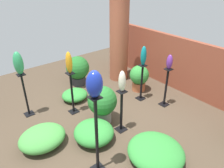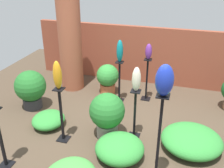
{
  "view_description": "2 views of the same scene",
  "coord_description": "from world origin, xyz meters",
  "px_view_note": "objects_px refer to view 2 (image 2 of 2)",
  "views": [
    {
      "loc": [
        2.84,
        -2.27,
        2.93
      ],
      "look_at": [
        -0.08,
        0.1,
        0.92
      ],
      "focal_mm": 35.0,
      "sensor_mm": 36.0,
      "label": 1
    },
    {
      "loc": [
        0.95,
        -3.65,
        2.85
      ],
      "look_at": [
        -0.24,
        0.3,
        0.86
      ],
      "focal_mm": 42.0,
      "sensor_mm": 36.0,
      "label": 2
    }
  ],
  "objects_px": {
    "pedestal_amber": "(62,117)",
    "pedestal_ivory": "(135,117)",
    "art_vase_ivory": "(136,79)",
    "brick_pillar": "(70,40)",
    "potted_plant_front_left": "(108,78)",
    "art_vase_violet": "(149,52)",
    "pedestal_jade": "(1,141)",
    "pedestal_cobalt": "(158,146)",
    "art_vase_amber": "(57,75)",
    "art_vase_teal": "(120,51)",
    "pedestal_violet": "(147,82)",
    "potted_plant_near_pillar": "(107,113)",
    "potted_plant_back_center": "(31,88)",
    "pedestal_teal": "(119,84)",
    "art_vase_cobalt": "(165,80)"
  },
  "relations": [
    {
      "from": "pedestal_jade",
      "to": "potted_plant_back_center",
      "type": "bearing_deg",
      "value": 108.61
    },
    {
      "from": "art_vase_ivory",
      "to": "pedestal_ivory",
      "type": "bearing_deg",
      "value": 26.57
    },
    {
      "from": "pedestal_amber",
      "to": "art_vase_ivory",
      "type": "bearing_deg",
      "value": 20.53
    },
    {
      "from": "pedestal_cobalt",
      "to": "art_vase_violet",
      "type": "distance_m",
      "value": 2.47
    },
    {
      "from": "pedestal_violet",
      "to": "potted_plant_back_center",
      "type": "relative_size",
      "value": 1.15
    },
    {
      "from": "pedestal_violet",
      "to": "potted_plant_front_left",
      "type": "relative_size",
      "value": 1.35
    },
    {
      "from": "pedestal_violet",
      "to": "art_vase_cobalt",
      "type": "xyz_separation_m",
      "value": [
        0.55,
        -2.36,
        1.16
      ]
    },
    {
      "from": "art_vase_teal",
      "to": "pedestal_violet",
      "type": "bearing_deg",
      "value": 23.93
    },
    {
      "from": "art_vase_violet",
      "to": "art_vase_ivory",
      "type": "distance_m",
      "value": 1.42
    },
    {
      "from": "art_vase_cobalt",
      "to": "brick_pillar",
      "type": "bearing_deg",
      "value": 133.86
    },
    {
      "from": "brick_pillar",
      "to": "pedestal_cobalt",
      "type": "bearing_deg",
      "value": -46.14
    },
    {
      "from": "pedestal_violet",
      "to": "pedestal_cobalt",
      "type": "bearing_deg",
      "value": -76.84
    },
    {
      "from": "art_vase_teal",
      "to": "brick_pillar",
      "type": "bearing_deg",
      "value": 164.92
    },
    {
      "from": "pedestal_jade",
      "to": "art_vase_ivory",
      "type": "distance_m",
      "value": 2.23
    },
    {
      "from": "pedestal_amber",
      "to": "pedestal_ivory",
      "type": "relative_size",
      "value": 1.09
    },
    {
      "from": "brick_pillar",
      "to": "pedestal_amber",
      "type": "distance_m",
      "value": 2.2
    },
    {
      "from": "potted_plant_back_center",
      "to": "art_vase_teal",
      "type": "bearing_deg",
      "value": 25.58
    },
    {
      "from": "art_vase_violet",
      "to": "pedestal_jade",
      "type": "bearing_deg",
      "value": -121.83
    },
    {
      "from": "brick_pillar",
      "to": "pedestal_jade",
      "type": "distance_m",
      "value": 2.88
    },
    {
      "from": "brick_pillar",
      "to": "art_vase_cobalt",
      "type": "xyz_separation_m",
      "value": [
        2.36,
        -2.46,
        0.4
      ]
    },
    {
      "from": "pedestal_ivory",
      "to": "art_vase_amber",
      "type": "xyz_separation_m",
      "value": [
        -1.16,
        -0.43,
        0.81
      ]
    },
    {
      "from": "art_vase_ivory",
      "to": "potted_plant_front_left",
      "type": "height_order",
      "value": "art_vase_ivory"
    },
    {
      "from": "art_vase_violet",
      "to": "potted_plant_front_left",
      "type": "height_order",
      "value": "art_vase_violet"
    },
    {
      "from": "pedestal_amber",
      "to": "art_vase_teal",
      "type": "bearing_deg",
      "value": 70.66
    },
    {
      "from": "pedestal_teal",
      "to": "pedestal_cobalt",
      "type": "distance_m",
      "value": 2.4
    },
    {
      "from": "brick_pillar",
      "to": "potted_plant_back_center",
      "type": "relative_size",
      "value": 2.89
    },
    {
      "from": "brick_pillar",
      "to": "pedestal_ivory",
      "type": "xyz_separation_m",
      "value": [
        1.85,
        -1.51,
        -0.78
      ]
    },
    {
      "from": "pedestal_cobalt",
      "to": "potted_plant_near_pillar",
      "type": "relative_size",
      "value": 1.68
    },
    {
      "from": "pedestal_violet",
      "to": "art_vase_ivory",
      "type": "bearing_deg",
      "value": -88.29
    },
    {
      "from": "pedestal_ivory",
      "to": "potted_plant_near_pillar",
      "type": "bearing_deg",
      "value": -164.62
    },
    {
      "from": "potted_plant_front_left",
      "to": "pedestal_cobalt",
      "type": "bearing_deg",
      "value": -58.73
    },
    {
      "from": "pedestal_ivory",
      "to": "art_vase_ivory",
      "type": "height_order",
      "value": "art_vase_ivory"
    },
    {
      "from": "art_vase_teal",
      "to": "art_vase_violet",
      "type": "bearing_deg",
      "value": 23.93
    },
    {
      "from": "pedestal_ivory",
      "to": "pedestal_amber",
      "type": "bearing_deg",
      "value": -159.47
    },
    {
      "from": "brick_pillar",
      "to": "pedestal_violet",
      "type": "xyz_separation_m",
      "value": [
        1.81,
        -0.1,
        -0.76
      ]
    },
    {
      "from": "pedestal_violet",
      "to": "art_vase_amber",
      "type": "bearing_deg",
      "value": -121.04
    },
    {
      "from": "art_vase_ivory",
      "to": "potted_plant_back_center",
      "type": "xyz_separation_m",
      "value": [
        -2.26,
        0.38,
        -0.66
      ]
    },
    {
      "from": "pedestal_violet",
      "to": "pedestal_jade",
      "type": "distance_m",
      "value": 3.16
    },
    {
      "from": "art_vase_teal",
      "to": "pedestal_cobalt",
      "type": "bearing_deg",
      "value": -62.52
    },
    {
      "from": "art_vase_violet",
      "to": "pedestal_amber",
      "type": "bearing_deg",
      "value": -121.04
    },
    {
      "from": "art_vase_violet",
      "to": "potted_plant_back_center",
      "type": "xyz_separation_m",
      "value": [
        -2.22,
        -1.04,
        -0.66
      ]
    },
    {
      "from": "pedestal_jade",
      "to": "pedestal_ivory",
      "type": "bearing_deg",
      "value": 36.54
    },
    {
      "from": "pedestal_cobalt",
      "to": "art_vase_teal",
      "type": "distance_m",
      "value": 2.44
    },
    {
      "from": "pedestal_cobalt",
      "to": "pedestal_ivory",
      "type": "bearing_deg",
      "value": 118.34
    },
    {
      "from": "pedestal_amber",
      "to": "pedestal_ivory",
      "type": "xyz_separation_m",
      "value": [
        1.16,
        0.43,
        -0.04
      ]
    },
    {
      "from": "pedestal_violet",
      "to": "brick_pillar",
      "type": "bearing_deg",
      "value": 176.98
    },
    {
      "from": "pedestal_cobalt",
      "to": "art_vase_amber",
      "type": "relative_size",
      "value": 2.96
    },
    {
      "from": "potted_plant_near_pillar",
      "to": "potted_plant_front_left",
      "type": "xyz_separation_m",
      "value": [
        -0.49,
        1.58,
        -0.08
      ]
    },
    {
      "from": "potted_plant_near_pillar",
      "to": "art_vase_amber",
      "type": "bearing_deg",
      "value": -156.3
    },
    {
      "from": "brick_pillar",
      "to": "potted_plant_front_left",
      "type": "xyz_separation_m",
      "value": [
        0.91,
        -0.06,
        -0.8
      ]
    }
  ]
}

